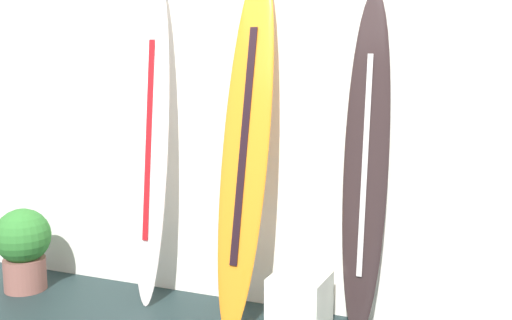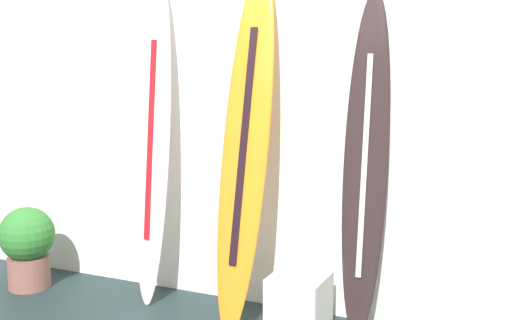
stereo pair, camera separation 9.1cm
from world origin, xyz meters
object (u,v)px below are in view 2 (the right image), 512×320
object	(u,v)px
surfboard_ivory	(153,140)
surfboard_charcoal	(366,166)
display_block_left	(299,304)
surfboard_sunset	(245,148)
potted_plant	(27,244)

from	to	relation	value
surfboard_ivory	surfboard_charcoal	xyz separation A→B (m)	(1.42, 0.04, -0.09)
surfboard_ivory	display_block_left	xyz separation A→B (m)	(1.07, -0.11, -0.93)
surfboard_ivory	surfboard_charcoal	distance (m)	1.43
surfboard_sunset	display_block_left	distance (m)	0.99
surfboard_sunset	display_block_left	bearing A→B (deg)	0.99
display_block_left	potted_plant	world-z (taller)	potted_plant
surfboard_charcoal	potted_plant	world-z (taller)	surfboard_charcoal
surfboard_sunset	surfboard_ivory	bearing A→B (deg)	171.11
surfboard_ivory	surfboard_charcoal	size ratio (longest dim) A/B	1.09
surfboard_sunset	surfboard_charcoal	size ratio (longest dim) A/B	1.10
surfboard_charcoal	display_block_left	distance (m)	0.92
surfboard_sunset	potted_plant	distance (m)	1.87
surfboard_sunset	surfboard_charcoal	distance (m)	0.72
surfboard_ivory	potted_plant	xyz separation A→B (m)	(-0.97, -0.19, -0.78)
surfboard_ivory	display_block_left	bearing A→B (deg)	-5.71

